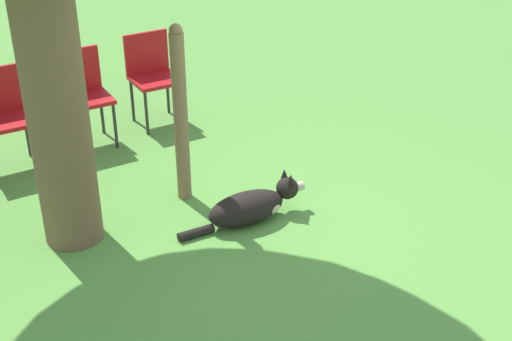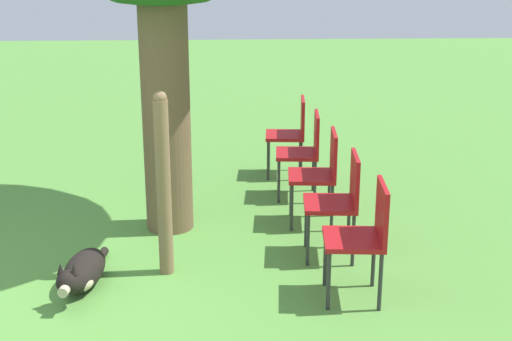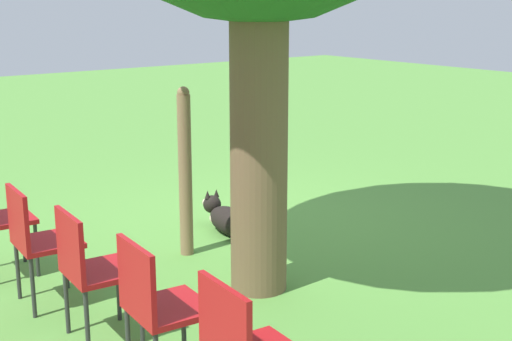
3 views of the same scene
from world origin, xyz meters
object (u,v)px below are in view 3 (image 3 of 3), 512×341
object	(u,v)px
red_chair_3	(157,301)
fence_post	(185,172)
dog	(228,219)
red_chair_1	(36,236)
red_chair_2	(89,265)

from	to	relation	value
red_chair_3	fence_post	bearing A→B (deg)	58.11
dog	red_chair_1	bearing A→B (deg)	110.08
fence_post	red_chair_2	bearing A→B (deg)	36.40
fence_post	red_chair_3	xyz separation A→B (m)	(1.28, 1.73, -0.21)
dog	fence_post	size ratio (longest dim) A/B	0.74
fence_post	red_chair_1	bearing A→B (deg)	9.90
dog	red_chair_3	xyz separation A→B (m)	(1.89, 1.98, 0.39)
dog	red_chair_1	size ratio (longest dim) A/B	1.22
dog	red_chair_2	bearing A→B (deg)	128.66
dog	red_chair_2	size ratio (longest dim) A/B	1.22
red_chair_1	dog	bearing A→B (deg)	18.45
dog	red_chair_3	size ratio (longest dim) A/B	1.22
red_chair_2	red_chair_3	xyz separation A→B (m)	(-0.06, 0.74, 0.00)
red_chair_2	dog	bearing A→B (deg)	37.03
dog	red_chair_2	distance (m)	2.34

